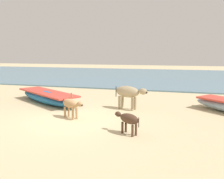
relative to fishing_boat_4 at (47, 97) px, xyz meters
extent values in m
plane|color=#CCB789|center=(2.39, -2.36, -0.29)|extent=(80.00, 80.00, 0.00)
cube|color=slate|center=(2.39, 14.76, -0.25)|extent=(60.00, 20.00, 0.08)
ellipsoid|color=#1E669E|center=(0.00, 0.00, -0.02)|extent=(4.47, 3.25, 0.53)
cube|color=#CC3F33|center=(0.00, 0.00, 0.20)|extent=(3.99, 2.95, 0.07)
cube|color=olive|center=(0.29, -0.17, 0.12)|extent=(0.57, 0.85, 0.04)
cylinder|color=olive|center=(1.80, -1.07, 0.34)|extent=(0.06, 0.06, 0.20)
ellipsoid|color=tan|center=(3.93, -0.22, 0.46)|extent=(1.17, 0.77, 0.47)
ellipsoid|color=tan|center=(4.61, -0.46, 0.54)|extent=(0.41, 0.32, 0.26)
sphere|color=#2D2119|center=(4.76, -0.51, 0.51)|extent=(0.13, 0.13, 0.10)
cylinder|color=tan|center=(4.27, -0.21, -0.02)|extent=(0.11, 0.11, 0.54)
cylinder|color=tan|center=(4.19, -0.43, -0.02)|extent=(0.11, 0.11, 0.54)
cylinder|color=tan|center=(3.67, 0.00, -0.02)|extent=(0.11, 0.11, 0.54)
cylinder|color=tan|center=(3.60, -0.22, -0.02)|extent=(0.11, 0.11, 0.54)
cylinder|color=#2D2119|center=(3.39, -0.03, 0.41)|extent=(0.04, 0.04, 0.44)
ellipsoid|color=tan|center=(2.28, -2.14, 0.25)|extent=(0.84, 0.63, 0.34)
ellipsoid|color=tan|center=(2.75, -2.37, 0.31)|extent=(0.30, 0.25, 0.19)
sphere|color=#2D2119|center=(2.85, -2.42, 0.29)|extent=(0.10, 0.10, 0.07)
cylinder|color=tan|center=(2.53, -2.16, -0.09)|extent=(0.08, 0.08, 0.39)
cylinder|color=tan|center=(2.45, -2.32, -0.09)|extent=(0.08, 0.08, 0.39)
cylinder|color=tan|center=(2.12, -1.96, -0.09)|extent=(0.08, 0.08, 0.39)
cylinder|color=tan|center=(2.04, -2.12, -0.09)|extent=(0.08, 0.08, 0.39)
cylinder|color=#2D2119|center=(1.91, -1.96, 0.21)|extent=(0.03, 0.03, 0.32)
ellipsoid|color=#4C3323|center=(4.67, -3.22, 0.18)|extent=(0.72, 0.58, 0.30)
ellipsoid|color=#4C3323|center=(4.28, -3.00, 0.23)|extent=(0.26, 0.23, 0.16)
sphere|color=#2D2119|center=(4.20, -2.95, 0.21)|extent=(0.08, 0.08, 0.06)
cylinder|color=#4C3323|center=(4.46, -3.19, -0.12)|extent=(0.07, 0.07, 0.34)
cylinder|color=#4C3323|center=(4.54, -3.06, -0.12)|extent=(0.07, 0.07, 0.34)
cylinder|color=#4C3323|center=(4.80, -3.39, -0.12)|extent=(0.07, 0.07, 0.34)
cylinder|color=#4C3323|center=(4.88, -3.26, -0.12)|extent=(0.07, 0.07, 0.34)
cylinder|color=#2D2119|center=(4.98, -3.40, 0.15)|extent=(0.02, 0.02, 0.28)
camera|label=1|loc=(6.03, -9.55, 2.02)|focal=37.41mm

